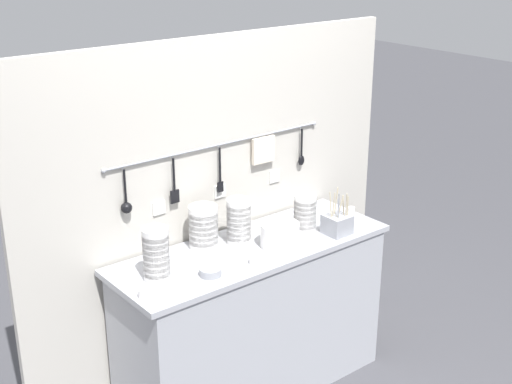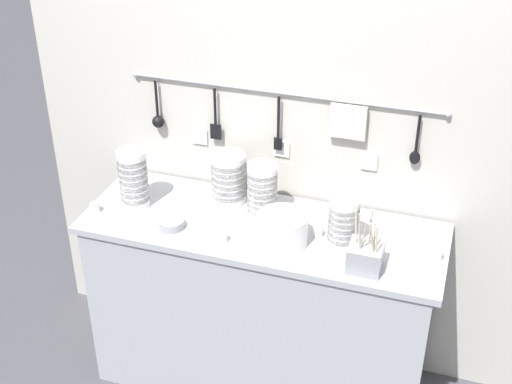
{
  "view_description": "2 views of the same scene",
  "coord_description": "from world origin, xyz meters",
  "px_view_note": "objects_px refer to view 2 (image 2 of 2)",
  "views": [
    {
      "loc": [
        -2.09,
        -2.64,
        2.45
      ],
      "look_at": [
        0.03,
        0.01,
        1.17
      ],
      "focal_mm": 50.0,
      "sensor_mm": 36.0,
      "label": 1
    },
    {
      "loc": [
        0.74,
        -2.37,
        2.53
      ],
      "look_at": [
        -0.04,
        0.04,
        1.01
      ],
      "focal_mm": 50.0,
      "sensor_mm": 36.0,
      "label": 2
    }
  ],
  "objects_px": {
    "plate_stack": "(282,229)",
    "bowl_stack_tall_left": "(262,191)",
    "cup_by_caddy": "(222,237)",
    "cutlery_caddy": "(365,256)",
    "bowl_stack_nested_right": "(344,222)",
    "bowl_stack_wide_centre": "(229,178)",
    "cup_edge_near": "(438,255)",
    "cup_edge_far": "(318,232)",
    "cup_back_right": "(95,207)",
    "steel_mixing_bowl": "(171,224)",
    "bowl_stack_back_corner": "(133,178)"
  },
  "relations": [
    {
      "from": "plate_stack",
      "to": "cup_edge_far",
      "type": "distance_m",
      "value": 0.16
    },
    {
      "from": "bowl_stack_wide_centre",
      "to": "cup_by_caddy",
      "type": "bearing_deg",
      "value": -74.92
    },
    {
      "from": "cutlery_caddy",
      "to": "cup_edge_far",
      "type": "bearing_deg",
      "value": 144.78
    },
    {
      "from": "steel_mixing_bowl",
      "to": "cup_back_right",
      "type": "height_order",
      "value": "cup_back_right"
    },
    {
      "from": "cup_by_caddy",
      "to": "cup_back_right",
      "type": "height_order",
      "value": "same"
    },
    {
      "from": "bowl_stack_back_corner",
      "to": "steel_mixing_bowl",
      "type": "xyz_separation_m",
      "value": [
        0.22,
        -0.12,
        -0.11
      ]
    },
    {
      "from": "bowl_stack_wide_centre",
      "to": "cup_edge_near",
      "type": "xyz_separation_m",
      "value": [
        0.92,
        -0.16,
        -0.09
      ]
    },
    {
      "from": "bowl_stack_nested_right",
      "to": "cup_edge_near",
      "type": "xyz_separation_m",
      "value": [
        0.38,
        0.01,
        -0.09
      ]
    },
    {
      "from": "cutlery_caddy",
      "to": "cup_edge_near",
      "type": "xyz_separation_m",
      "value": [
        0.26,
        0.14,
        -0.03
      ]
    },
    {
      "from": "cup_edge_near",
      "to": "cup_edge_far",
      "type": "distance_m",
      "value": 0.48
    },
    {
      "from": "plate_stack",
      "to": "cutlery_caddy",
      "type": "bearing_deg",
      "value": -10.86
    },
    {
      "from": "cup_edge_far",
      "to": "bowl_stack_back_corner",
      "type": "bearing_deg",
      "value": -179.26
    },
    {
      "from": "bowl_stack_nested_right",
      "to": "cup_back_right",
      "type": "relative_size",
      "value": 5.08
    },
    {
      "from": "plate_stack",
      "to": "cup_edge_far",
      "type": "xyz_separation_m",
      "value": [
        0.13,
        0.09,
        -0.04
      ]
    },
    {
      "from": "plate_stack",
      "to": "cutlery_caddy",
      "type": "distance_m",
      "value": 0.35
    },
    {
      "from": "bowl_stack_tall_left",
      "to": "steel_mixing_bowl",
      "type": "height_order",
      "value": "bowl_stack_tall_left"
    },
    {
      "from": "bowl_stack_nested_right",
      "to": "cup_back_right",
      "type": "xyz_separation_m",
      "value": [
        -1.06,
        -0.09,
        -0.09
      ]
    },
    {
      "from": "bowl_stack_wide_centre",
      "to": "plate_stack",
      "type": "xyz_separation_m",
      "value": [
        0.31,
        -0.24,
        -0.05
      ]
    },
    {
      "from": "bowl_stack_tall_left",
      "to": "cup_by_caddy",
      "type": "distance_m",
      "value": 0.27
    },
    {
      "from": "steel_mixing_bowl",
      "to": "cup_edge_near",
      "type": "height_order",
      "value": "cup_edge_near"
    },
    {
      "from": "cup_edge_far",
      "to": "cup_back_right",
      "type": "xyz_separation_m",
      "value": [
        -0.96,
        -0.12,
        0.0
      ]
    },
    {
      "from": "plate_stack",
      "to": "bowl_stack_tall_left",
      "type": "bearing_deg",
      "value": 129.37
    },
    {
      "from": "bowl_stack_wide_centre",
      "to": "plate_stack",
      "type": "distance_m",
      "value": 0.4
    },
    {
      "from": "plate_stack",
      "to": "cutlery_caddy",
      "type": "xyz_separation_m",
      "value": [
        0.35,
        -0.07,
        -0.01
      ]
    },
    {
      "from": "bowl_stack_tall_left",
      "to": "cutlery_caddy",
      "type": "distance_m",
      "value": 0.55
    },
    {
      "from": "bowl_stack_back_corner",
      "to": "steel_mixing_bowl",
      "type": "height_order",
      "value": "bowl_stack_back_corner"
    },
    {
      "from": "bowl_stack_wide_centre",
      "to": "cup_edge_far",
      "type": "relative_size",
      "value": 5.49
    },
    {
      "from": "plate_stack",
      "to": "steel_mixing_bowl",
      "type": "height_order",
      "value": "plate_stack"
    },
    {
      "from": "cup_by_caddy",
      "to": "cutlery_caddy",
      "type": "bearing_deg",
      "value": 0.21
    },
    {
      "from": "bowl_stack_wide_centre",
      "to": "cup_edge_near",
      "type": "bearing_deg",
      "value": -9.94
    },
    {
      "from": "steel_mixing_bowl",
      "to": "cup_back_right",
      "type": "distance_m",
      "value": 0.36
    },
    {
      "from": "steel_mixing_bowl",
      "to": "cup_by_caddy",
      "type": "distance_m",
      "value": 0.24
    },
    {
      "from": "steel_mixing_bowl",
      "to": "cup_edge_near",
      "type": "bearing_deg",
      "value": 6.17
    },
    {
      "from": "bowl_stack_nested_right",
      "to": "plate_stack",
      "type": "height_order",
      "value": "bowl_stack_nested_right"
    },
    {
      "from": "bowl_stack_wide_centre",
      "to": "cup_by_caddy",
      "type": "xyz_separation_m",
      "value": [
        0.08,
        -0.31,
        -0.09
      ]
    },
    {
      "from": "cutlery_caddy",
      "to": "cup_back_right",
      "type": "height_order",
      "value": "cutlery_caddy"
    },
    {
      "from": "plate_stack",
      "to": "cup_edge_near",
      "type": "relative_size",
      "value": 4.87
    },
    {
      "from": "bowl_stack_tall_left",
      "to": "cutlery_caddy",
      "type": "height_order",
      "value": "cutlery_caddy"
    },
    {
      "from": "steel_mixing_bowl",
      "to": "cup_back_right",
      "type": "bearing_deg",
      "value": 178.27
    },
    {
      "from": "bowl_stack_wide_centre",
      "to": "plate_stack",
      "type": "relative_size",
      "value": 1.13
    },
    {
      "from": "cup_edge_far",
      "to": "cutlery_caddy",
      "type": "bearing_deg",
      "value": -35.22
    },
    {
      "from": "plate_stack",
      "to": "bowl_stack_wide_centre",
      "type": "bearing_deg",
      "value": 142.77
    },
    {
      "from": "bowl_stack_wide_centre",
      "to": "cutlery_caddy",
      "type": "xyz_separation_m",
      "value": [
        0.66,
        -0.31,
        -0.06
      ]
    },
    {
      "from": "bowl_stack_nested_right",
      "to": "cup_by_caddy",
      "type": "bearing_deg",
      "value": -163.82
    },
    {
      "from": "plate_stack",
      "to": "cup_back_right",
      "type": "xyz_separation_m",
      "value": [
        -0.83,
        -0.03,
        -0.04
      ]
    },
    {
      "from": "plate_stack",
      "to": "cup_by_caddy",
      "type": "distance_m",
      "value": 0.24
    },
    {
      "from": "bowl_stack_back_corner",
      "to": "cup_back_right",
      "type": "bearing_deg",
      "value": -142.83
    },
    {
      "from": "bowl_stack_wide_centre",
      "to": "cup_by_caddy",
      "type": "distance_m",
      "value": 0.33
    },
    {
      "from": "bowl_stack_nested_right",
      "to": "cutlery_caddy",
      "type": "bearing_deg",
      "value": -48.76
    },
    {
      "from": "cup_edge_near",
      "to": "cup_by_caddy",
      "type": "relative_size",
      "value": 1.0
    }
  ]
}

